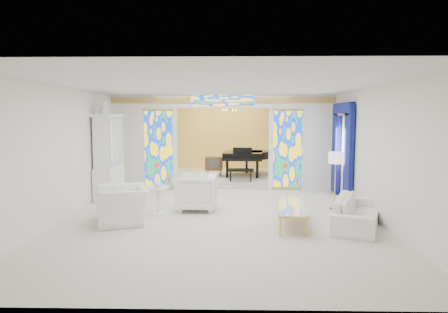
{
  "coord_description": "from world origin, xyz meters",
  "views": [
    {
      "loc": [
        0.3,
        -10.6,
        2.33
      ],
      "look_at": [
        0.07,
        0.2,
        1.23
      ],
      "focal_mm": 32.0,
      "sensor_mm": 36.0,
      "label": 1
    }
  ],
  "objects_px": {
    "coffee_table": "(292,207)",
    "tv_console": "(214,164)",
    "sofa": "(357,212)",
    "armchair_left": "(122,205)",
    "armchair_right": "(196,192)",
    "china_cabinet": "(109,157)",
    "grand_piano": "(247,156)"
  },
  "relations": [
    {
      "from": "coffee_table",
      "to": "tv_console",
      "type": "bearing_deg",
      "value": 108.56
    },
    {
      "from": "coffee_table",
      "to": "grand_piano",
      "type": "distance_m",
      "value": 6.18
    },
    {
      "from": "coffee_table",
      "to": "armchair_left",
      "type": "bearing_deg",
      "value": 178.32
    },
    {
      "from": "sofa",
      "to": "tv_console",
      "type": "xyz_separation_m",
      "value": [
        -3.31,
        5.87,
        0.32
      ]
    },
    {
      "from": "sofa",
      "to": "armchair_left",
      "type": "bearing_deg",
      "value": 109.92
    },
    {
      "from": "armchair_right",
      "to": "sofa",
      "type": "relative_size",
      "value": 0.46
    },
    {
      "from": "tv_console",
      "to": "china_cabinet",
      "type": "bearing_deg",
      "value": -128.87
    },
    {
      "from": "armchair_left",
      "to": "armchair_right",
      "type": "xyz_separation_m",
      "value": [
        1.52,
        1.2,
        0.05
      ]
    },
    {
      "from": "armchair_right",
      "to": "sofa",
      "type": "bearing_deg",
      "value": 70.9
    },
    {
      "from": "armchair_right",
      "to": "grand_piano",
      "type": "xyz_separation_m",
      "value": [
        1.42,
        4.8,
        0.45
      ]
    },
    {
      "from": "china_cabinet",
      "to": "grand_piano",
      "type": "relative_size",
      "value": 1.01
    },
    {
      "from": "armchair_right",
      "to": "sofa",
      "type": "xyz_separation_m",
      "value": [
        3.54,
        -1.38,
        -0.14
      ]
    },
    {
      "from": "armchair_left",
      "to": "coffee_table",
      "type": "xyz_separation_m",
      "value": [
        3.7,
        -0.11,
        -0.0
      ]
    },
    {
      "from": "coffee_table",
      "to": "grand_piano",
      "type": "height_order",
      "value": "grand_piano"
    },
    {
      "from": "tv_console",
      "to": "coffee_table",
      "type": "bearing_deg",
      "value": -67.01
    },
    {
      "from": "sofa",
      "to": "coffee_table",
      "type": "relative_size",
      "value": 1.08
    },
    {
      "from": "china_cabinet",
      "to": "tv_console",
      "type": "distance_m",
      "value": 4.19
    },
    {
      "from": "sofa",
      "to": "china_cabinet",
      "type": "bearing_deg",
      "value": 87.18
    },
    {
      "from": "china_cabinet",
      "to": "coffee_table",
      "type": "relative_size",
      "value": 1.39
    },
    {
      "from": "armchair_left",
      "to": "sofa",
      "type": "xyz_separation_m",
      "value": [
        5.06,
        -0.18,
        -0.08
      ]
    },
    {
      "from": "armchair_right",
      "to": "coffee_table",
      "type": "distance_m",
      "value": 2.54
    },
    {
      "from": "armchair_left",
      "to": "armchair_right",
      "type": "bearing_deg",
      "value": 109.14
    },
    {
      "from": "armchair_left",
      "to": "tv_console",
      "type": "bearing_deg",
      "value": 143.68
    },
    {
      "from": "grand_piano",
      "to": "coffee_table",
      "type": "bearing_deg",
      "value": -78.1
    },
    {
      "from": "grand_piano",
      "to": "china_cabinet",
      "type": "bearing_deg",
      "value": -135.6
    },
    {
      "from": "armchair_left",
      "to": "armchair_right",
      "type": "relative_size",
      "value": 1.23
    },
    {
      "from": "armchair_right",
      "to": "grand_piano",
      "type": "distance_m",
      "value": 5.03
    },
    {
      "from": "china_cabinet",
      "to": "armchair_left",
      "type": "bearing_deg",
      "value": -67.5
    },
    {
      "from": "grand_piano",
      "to": "tv_console",
      "type": "relative_size",
      "value": 3.86
    },
    {
      "from": "armchair_right",
      "to": "coffee_table",
      "type": "relative_size",
      "value": 0.5
    },
    {
      "from": "coffee_table",
      "to": "grand_piano",
      "type": "relative_size",
      "value": 0.73
    },
    {
      "from": "grand_piano",
      "to": "sofa",
      "type": "bearing_deg",
      "value": -66.22
    }
  ]
}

